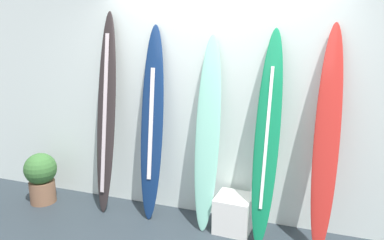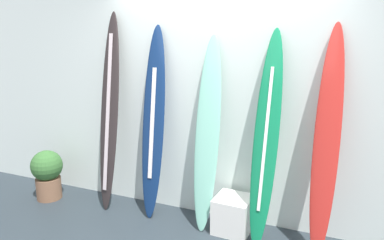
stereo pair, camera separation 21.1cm
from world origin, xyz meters
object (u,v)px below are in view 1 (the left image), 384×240
surfboard_charcoal (106,114)px  surfboard_navy (152,125)px  surfboard_seafoam (208,134)px  display_block_left (234,213)px  potted_plant (41,176)px  surfboard_emerald (267,140)px  surfboard_crimson (327,142)px

surfboard_charcoal → surfboard_navy: size_ratio=1.07×
surfboard_seafoam → display_block_left: bearing=-6.2°
surfboard_charcoal → potted_plant: size_ratio=3.64×
surfboard_emerald → surfboard_charcoal: bearing=178.6°
display_block_left → potted_plant: size_ratio=0.61×
surfboard_navy → potted_plant: bearing=-172.4°
surfboard_charcoal → display_block_left: surfboard_charcoal is taller
surfboard_navy → surfboard_seafoam: surfboard_navy is taller
surfboard_emerald → display_block_left: 0.89m
surfboard_emerald → display_block_left: size_ratio=5.43×
surfboard_charcoal → surfboard_seafoam: 1.20m
surfboard_crimson → potted_plant: surfboard_crimson is taller
surfboard_crimson → surfboard_seafoam: bearing=179.2°
surfboard_navy → surfboard_charcoal: bearing=-177.9°
surfboard_charcoal → surfboard_crimson: (2.35, -0.01, -0.09)m
surfboard_navy → surfboard_seafoam: 0.64m
surfboard_navy → surfboard_crimson: (1.79, -0.03, -0.00)m
surfboard_charcoal → surfboard_crimson: 2.35m
surfboard_emerald → display_block_left: bearing=176.4°
surfboard_crimson → display_block_left: surfboard_crimson is taller
surfboard_seafoam → potted_plant: (-2.06, -0.18, -0.67)m
surfboard_navy → display_block_left: 1.28m
surfboard_charcoal → surfboard_navy: surfboard_charcoal is taller
surfboard_seafoam → display_block_left: size_ratio=5.27×
surfboard_emerald → surfboard_crimson: size_ratio=0.98×
surfboard_emerald → surfboard_crimson: (0.54, 0.04, 0.02)m
surfboard_emerald → potted_plant: bearing=-177.3°
surfboard_navy → surfboard_emerald: bearing=-3.0°
display_block_left → surfboard_navy: bearing=177.2°
surfboard_seafoam → potted_plant: 2.17m
potted_plant → display_block_left: bearing=3.5°
surfboard_seafoam → surfboard_emerald: bearing=-4.9°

